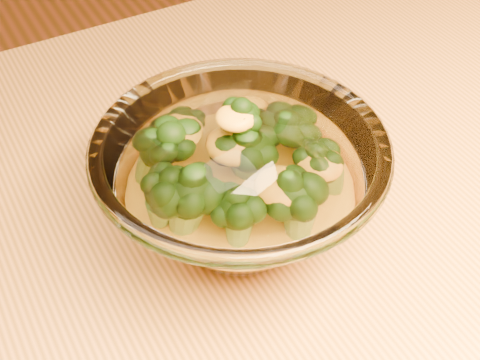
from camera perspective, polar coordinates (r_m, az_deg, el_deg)
name	(u,v)px	position (r m, az deg, el deg)	size (l,w,h in m)	color
glass_bowl	(240,185)	(0.45, 0.00, -0.39)	(0.20, 0.20, 0.09)	white
cheese_sauce	(240,203)	(0.47, 0.00, -2.02)	(0.11, 0.11, 0.03)	#FFA615
broccoli_heap	(232,168)	(0.45, -0.71, 1.01)	(0.14, 0.13, 0.07)	black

